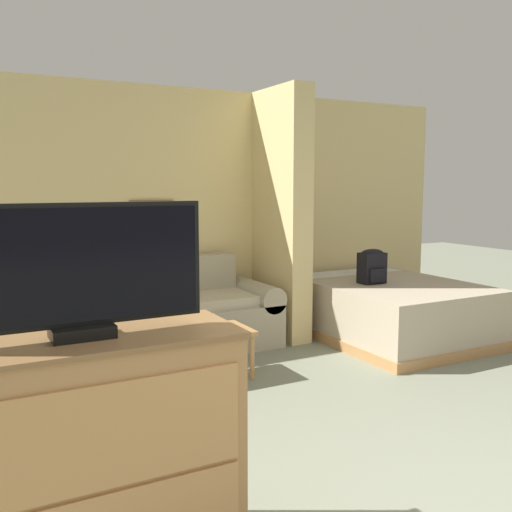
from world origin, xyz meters
TOP-DOWN VIEW (x-y plane):
  - wall_back at (-0.00, 4.15)m, footprint 6.86×0.16m
  - wall_partition_pillar at (1.01, 3.66)m, footprint 0.24×0.87m
  - couch at (-0.26, 3.67)m, footprint 2.17×0.84m
  - coffee_table at (-0.23, 2.75)m, footprint 0.73×0.47m
  - side_table at (-1.46, 3.69)m, footprint 0.39×0.39m
  - table_lamp at (-1.46, 3.69)m, footprint 0.37×0.37m
  - tv_dresser at (-1.62, 0.72)m, footprint 1.25×0.48m
  - tv at (-1.62, 0.72)m, footprint 0.98×0.16m
  - bed at (1.98, 3.06)m, footprint 1.52×1.98m
  - backpack at (1.77, 3.08)m, footprint 0.27×0.20m

SIDE VIEW (x-z plane):
  - bed at x=1.98m, z-range 0.00..0.60m
  - couch at x=-0.26m, z-range -0.12..0.77m
  - coffee_table at x=-0.23m, z-range 0.15..0.56m
  - side_table at x=-1.46m, z-range 0.18..0.77m
  - tv_dresser at x=-1.62m, z-range 0.00..1.02m
  - backpack at x=1.77m, z-range 0.60..0.96m
  - table_lamp at x=-1.46m, z-range 0.65..1.04m
  - tv at x=-1.62m, z-range 1.03..1.55m
  - wall_back at x=0.00m, z-range -0.01..2.59m
  - wall_partition_pillar at x=1.01m, z-range 0.00..2.60m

